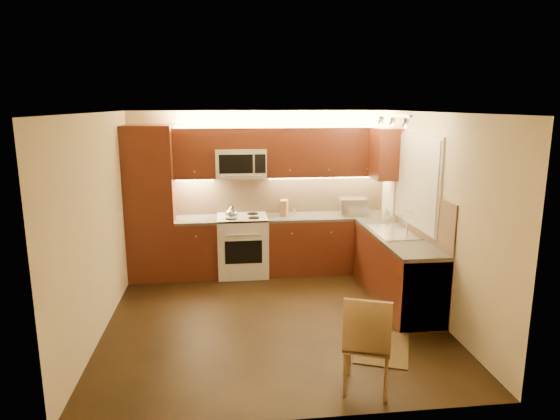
{
  "coord_description": "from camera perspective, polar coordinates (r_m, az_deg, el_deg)",
  "views": [
    {
      "loc": [
        -0.58,
        -5.58,
        2.59
      ],
      "look_at": [
        0.15,
        0.55,
        1.25
      ],
      "focal_mm": 31.27,
      "sensor_mm": 36.0,
      "label": 1
    }
  ],
  "objects": [
    {
      "name": "spice_jar_b",
      "position": [
        7.74,
        0.12,
        0.02
      ],
      "size": [
        0.05,
        0.05,
        0.11
      ],
      "primitive_type": "cylinder",
      "rotation": [
        0.0,
        0.0,
        -0.19
      ],
      "color": "olive",
      "rests_on": "counter_back_right"
    },
    {
      "name": "stove",
      "position": [
        7.57,
        -4.4,
        -4.14
      ],
      "size": [
        0.76,
        0.65,
        0.92
      ],
      "primitive_type": null,
      "color": "silver",
      "rests_on": "floor"
    },
    {
      "name": "wall_left",
      "position": [
        5.92,
        -20.49,
        -1.64
      ],
      "size": [
        0.01,
        4.0,
        2.5
      ],
      "primitive_type": "cube",
      "color": "beige",
      "rests_on": "ground"
    },
    {
      "name": "dining_chair",
      "position": [
        4.68,
        10.21,
        -14.87
      ],
      "size": [
        0.54,
        0.54,
        0.95
      ],
      "primitive_type": null,
      "rotation": [
        0.0,
        0.0,
        -0.36
      ],
      "color": "#956B43",
      "rests_on": "floor"
    },
    {
      "name": "backsplash_right",
      "position": [
        6.66,
        16.09,
        -0.3
      ],
      "size": [
        0.02,
        2.0,
        0.6
      ],
      "primitive_type": "cube",
      "color": "tan",
      "rests_on": "wall_right"
    },
    {
      "name": "faucet",
      "position": [
        6.78,
        14.67,
        -1.29
      ],
      "size": [
        0.2,
        0.04,
        0.3
      ],
      "primitive_type": null,
      "color": "silver",
      "rests_on": "counter_right"
    },
    {
      "name": "soap_bottle",
      "position": [
        7.48,
        12.32,
        -0.34
      ],
      "size": [
        0.1,
        0.1,
        0.19
      ],
      "primitive_type": "imported",
      "rotation": [
        0.0,
        0.0,
        0.18
      ],
      "color": "white",
      "rests_on": "counter_right"
    },
    {
      "name": "window_frame",
      "position": [
        6.72,
        15.76,
        3.31
      ],
      "size": [
        0.03,
        1.44,
        1.24
      ],
      "primitive_type": "cube",
      "color": "silver",
      "rests_on": "wall_right"
    },
    {
      "name": "wall_right",
      "position": [
        6.29,
        17.59,
        -0.63
      ],
      "size": [
        0.01,
        4.0,
        2.5
      ],
      "primitive_type": "cube",
      "color": "beige",
      "rests_on": "ground"
    },
    {
      "name": "wall_back",
      "position": [
        7.72,
        -2.37,
        2.23
      ],
      "size": [
        4.0,
        0.01,
        2.5
      ],
      "primitive_type": "cube",
      "color": "beige",
      "rests_on": "ground"
    },
    {
      "name": "base_cab_back_left",
      "position": [
        7.61,
        -9.62,
        -4.43
      ],
      "size": [
        0.62,
        0.6,
        0.86
      ],
      "primitive_type": "cube",
      "color": "#481C0F",
      "rests_on": "floor"
    },
    {
      "name": "dishwasher",
      "position": [
        6.14,
        15.66,
        -8.81
      ],
      "size": [
        0.58,
        0.6,
        0.84
      ],
      "primitive_type": "cube",
      "color": "silver",
      "rests_on": "floor"
    },
    {
      "name": "spice_jar_a",
      "position": [
        7.7,
        1.64,
        -0.08
      ],
      "size": [
        0.06,
        0.06,
        0.1
      ],
      "primitive_type": "cylinder",
      "rotation": [
        0.0,
        0.0,
        -0.21
      ],
      "color": "silver",
      "rests_on": "counter_back_right"
    },
    {
      "name": "backsplash_back",
      "position": [
        7.76,
        0.22,
        1.91
      ],
      "size": [
        3.3,
        0.02,
        0.6
      ],
      "primitive_type": "cube",
      "color": "tan",
      "rests_on": "wall_back"
    },
    {
      "name": "counter_back_left",
      "position": [
        7.49,
        -9.74,
        -1.13
      ],
      "size": [
        0.62,
        0.6,
        0.04
      ],
      "primitive_type": "cube",
      "color": "#373432",
      "rests_on": "base_cab_back_left"
    },
    {
      "name": "floor",
      "position": [
        6.18,
        -0.8,
        -12.53
      ],
      "size": [
        4.0,
        4.0,
        0.01
      ],
      "primitive_type": "cube",
      "color": "black",
      "rests_on": "ground"
    },
    {
      "name": "upper_cab_right_corner",
      "position": [
        7.42,
        12.24,
        6.43
      ],
      "size": [
        0.35,
        0.5,
        0.75
      ],
      "primitive_type": "cube",
      "color": "#481C0F",
      "rests_on": "wall_right"
    },
    {
      "name": "counter_back_right",
      "position": [
        7.65,
        5.61,
        -0.73
      ],
      "size": [
        1.92,
        0.6,
        0.04
      ],
      "primitive_type": "cube",
      "color": "#373432",
      "rests_on": "base_cab_back_right"
    },
    {
      "name": "wall_front",
      "position": [
        3.87,
        2.26,
        -8.02
      ],
      "size": [
        4.0,
        0.01,
        2.5
      ],
      "primitive_type": "cube",
      "color": "beige",
      "rests_on": "ground"
    },
    {
      "name": "track_light_bar",
      "position": [
        6.35,
        13.04,
        10.76
      ],
      "size": [
        0.04,
        1.2,
        0.03
      ],
      "primitive_type": "cube",
      "color": "silver",
      "rests_on": "ceiling"
    },
    {
      "name": "base_cab_back_right",
      "position": [
        7.77,
        5.54,
        -3.97
      ],
      "size": [
        1.92,
        0.6,
        0.86
      ],
      "primitive_type": "cube",
      "color": "#481C0F",
      "rests_on": "floor"
    },
    {
      "name": "upper_cab_back_right",
      "position": [
        7.62,
        5.57,
        6.79
      ],
      "size": [
        1.92,
        0.35,
        0.75
      ],
      "primitive_type": "cube",
      "color": "#481C0F",
      "rests_on": "wall_back"
    },
    {
      "name": "rug",
      "position": [
        5.6,
        11.9,
        -15.48
      ],
      "size": [
        0.81,
        0.96,
        0.01
      ],
      "primitive_type": "cube",
      "rotation": [
        0.0,
        0.0,
        -0.38
      ],
      "color": "black",
      "rests_on": "floor"
    },
    {
      "name": "sink",
      "position": [
        6.74,
        13.21,
        -1.96
      ],
      "size": [
        0.52,
        0.86,
        0.15
      ],
      "primitive_type": null,
      "color": "silver",
      "rests_on": "counter_right"
    },
    {
      "name": "toaster_oven",
      "position": [
        7.73,
        8.51,
        0.45
      ],
      "size": [
        0.43,
        0.33,
        0.26
      ],
      "primitive_type": "cube",
      "rotation": [
        0.0,
        0.0,
        -0.01
      ],
      "color": "silver",
      "rests_on": "counter_back_right"
    },
    {
      "name": "window_blinds",
      "position": [
        6.71,
        15.6,
        3.31
      ],
      "size": [
        0.02,
        1.36,
        1.16
      ],
      "primitive_type": "cube",
      "color": "silver",
      "rests_on": "wall_right"
    },
    {
      "name": "upper_cab_back_left",
      "position": [
        7.45,
        -9.97,
        6.55
      ],
      "size": [
        0.62,
        0.35,
        0.75
      ],
      "primitive_type": "cube",
      "color": "#481C0F",
      "rests_on": "wall_back"
    },
    {
      "name": "kettle",
      "position": [
        7.25,
        -5.68,
        -0.26
      ],
      "size": [
        0.25,
        0.25,
        0.22
      ],
      "primitive_type": null,
      "rotation": [
        0.0,
        0.0,
        0.4
      ],
      "color": "silver",
      "rests_on": "stove"
    },
    {
      "name": "upper_cab_bridge",
      "position": [
        7.43,
        -4.66,
        8.38
      ],
      "size": [
        0.76,
        0.35,
        0.31
      ],
      "primitive_type": "cube",
      "color": "#481C0F",
      "rests_on": "wall_back"
    },
    {
      "name": "counter_right",
      "position": [
        6.63,
        13.61,
        -3.07
      ],
      "size": [
        0.6,
        2.0,
        0.04
      ],
      "primitive_type": "cube",
      "color": "#373432",
      "rests_on": "base_cab_right"
    },
    {
      "name": "microwave",
      "position": [
        7.45,
        -4.6,
        5.49
      ],
      "size": [
        0.76,
        0.38,
        0.44
      ],
      "primitive_type": null,
      "color": "silver",
      "rests_on": "wall_back"
    },
    {
      "name": "pantry",
      "position": [
        7.5,
        -14.85,
        0.76
      ],
      "size": [
        0.7,
        0.6,
        2.3
      ],
      "primitive_type": "cube",
      "color": "#481C0F",
      "rests_on": "floor"
    },
    {
      "name": "knife_block",
      "position": [
        7.55,
        0.46,
        0.25
      ],
      "size": [
        0.16,
        0.2,
        0.25
      ],
      "primitive_type": "cube",
      "rotation": [
        0.0,
        0.0,
        -0.29
      ],
      "color": "#956B43",
      "rests_on": "counter_back_right"
    },
    {
      "name": "spice_jar_c",
      "position": [
        7.71,
        1.69,
        -0.08
      ],
      "size": [
        0.06,
        0.06,
        0.09
      ],
      "primitive_type": "cylinder",
      "rotation": [
        0.0,
        0.0,
        -0.31
      ],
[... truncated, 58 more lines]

